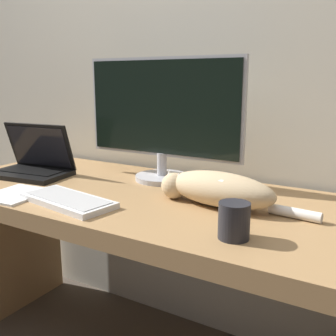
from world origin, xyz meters
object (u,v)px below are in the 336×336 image
(laptop, at_px, (33,165))
(cat, at_px, (217,188))
(coffee_mug, at_px, (234,221))
(external_keyboard, at_px, (68,200))
(monitor, at_px, (162,116))

(laptop, height_order, cat, laptop)
(coffee_mug, bearing_deg, external_keyboard, -179.47)
(laptop, bearing_deg, cat, -5.66)
(monitor, relative_size, laptop, 1.97)
(laptop, xyz_separation_m, coffee_mug, (1.00, -0.21, 0.00))
(laptop, relative_size, external_keyboard, 0.96)
(monitor, relative_size, coffee_mug, 7.12)
(monitor, height_order, coffee_mug, monitor)
(laptop, bearing_deg, monitor, 15.43)
(monitor, height_order, laptop, monitor)
(external_keyboard, bearing_deg, coffee_mug, 9.64)
(cat, distance_m, coffee_mug, 0.27)
(monitor, distance_m, external_keyboard, 0.51)
(monitor, distance_m, coffee_mug, 0.67)
(coffee_mug, bearing_deg, cat, 122.83)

